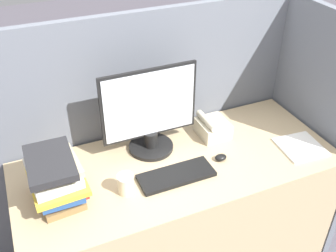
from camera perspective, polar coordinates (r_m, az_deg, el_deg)
cubicle_panel_rear at (r=2.30m, az=-2.47°, el=-0.57°), size 2.03×0.04×1.42m
cubicle_panel_right at (r=2.45m, az=19.60°, el=-0.29°), size 0.04×0.74×1.42m
desk at (r=2.25m, az=1.34°, el=-12.71°), size 1.63×0.68×0.75m
monitor at (r=1.97m, az=-2.65°, el=1.62°), size 0.50×0.23×0.46m
keyboard at (r=1.91m, az=1.21°, el=-7.17°), size 0.37×0.14×0.02m
mouse at (r=2.02m, az=7.66°, el=-4.54°), size 0.06×0.05×0.03m
coffee_cup at (r=1.81m, az=-6.15°, el=-8.37°), size 0.08×0.08×0.10m
book_stack at (r=1.80m, az=-15.97°, el=-7.22°), size 0.24×0.32×0.22m
desk_telephone at (r=2.17m, az=6.45°, el=-0.22°), size 0.16×0.18×0.12m
paper_pile at (r=2.20m, az=18.68°, el=-2.89°), size 0.24×0.24×0.01m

